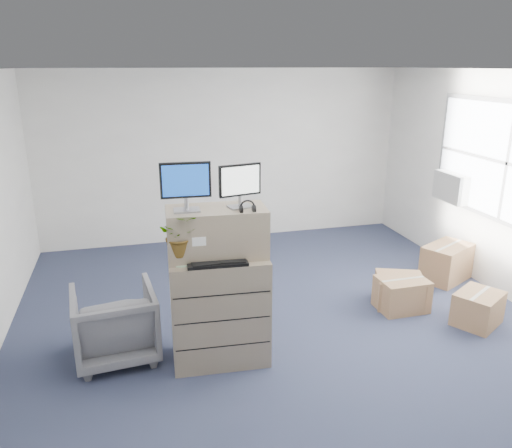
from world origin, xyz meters
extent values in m
plane|color=#282E48|center=(0.00, 0.00, 0.00)|extent=(7.00, 7.00, 0.00)
cube|color=silver|center=(0.00, 3.51, 1.40)|extent=(6.00, 0.02, 2.80)
cube|color=gray|center=(2.96, 0.50, 1.70)|extent=(0.06, 2.72, 1.52)
cube|color=white|center=(2.92, 0.50, 1.70)|extent=(0.01, 2.60, 1.40)
cube|color=silver|center=(2.87, 1.40, 1.20)|extent=(0.24, 0.60, 0.40)
cube|color=gray|center=(-0.79, -0.14, 0.55)|extent=(0.97, 0.63, 1.10)
cube|color=gray|center=(-0.78, -0.09, 1.33)|extent=(0.97, 0.53, 0.47)
cube|color=#99999E|center=(-1.06, -0.11, 1.58)|extent=(0.25, 0.19, 0.02)
cylinder|color=#99999E|center=(-1.06, -0.11, 1.64)|extent=(0.04, 0.04, 0.11)
cube|color=black|center=(-1.06, -0.11, 1.86)|extent=(0.46, 0.06, 0.33)
cube|color=navy|center=(-1.06, -0.13, 1.86)|extent=(0.42, 0.03, 0.29)
cube|color=#99999E|center=(-0.56, -0.11, 1.57)|extent=(0.25, 0.20, 0.01)
cylinder|color=#99999E|center=(-0.56, -0.11, 1.63)|extent=(0.04, 0.04, 0.10)
cube|color=black|center=(-0.56, -0.11, 1.83)|extent=(0.42, 0.12, 0.30)
cube|color=silver|center=(-0.55, -0.13, 1.83)|extent=(0.37, 0.09, 0.26)
torus|color=black|center=(-0.53, -0.27, 1.61)|extent=(0.15, 0.02, 0.14)
cube|color=black|center=(-0.83, -0.31, 1.11)|extent=(0.57, 0.27, 0.03)
ellipsoid|color=silver|center=(-0.45, -0.29, 1.12)|extent=(0.12, 0.09, 0.04)
cylinder|color=gray|center=(-0.73, -0.08, 1.22)|extent=(0.07, 0.07, 0.24)
cube|color=silver|center=(-0.78, -0.09, 1.11)|extent=(0.07, 0.06, 0.02)
cube|color=black|center=(-0.78, -0.09, 1.18)|extent=(0.07, 0.03, 0.13)
cube|color=black|center=(-0.46, -0.03, 1.13)|extent=(0.24, 0.20, 0.06)
cube|color=#3D98D2|center=(-0.48, -0.08, 1.20)|extent=(0.24, 0.16, 0.08)
cylinder|color=#A9CAA3|center=(-1.15, -0.22, 1.10)|extent=(0.20, 0.20, 0.02)
cylinder|color=black|center=(-1.15, -0.22, 1.18)|extent=(0.17, 0.17, 0.13)
imported|color=#185317|center=(-1.15, -0.22, 1.34)|extent=(0.38, 0.42, 0.31)
imported|color=slate|center=(-1.80, 0.14, 0.41)|extent=(0.86, 0.82, 0.82)
cube|color=#A2784E|center=(1.54, 0.34, 0.20)|extent=(0.58, 0.45, 0.39)
cube|color=#A2784E|center=(2.20, -0.21, 0.19)|extent=(0.67, 0.64, 0.38)
cube|color=#A2784E|center=(1.58, 0.45, 0.18)|extent=(0.70, 0.68, 0.37)
cube|color=#A2784E|center=(2.60, 0.97, 0.25)|extent=(0.83, 0.72, 0.50)
camera|label=1|loc=(-1.56, -4.53, 2.86)|focal=35.00mm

